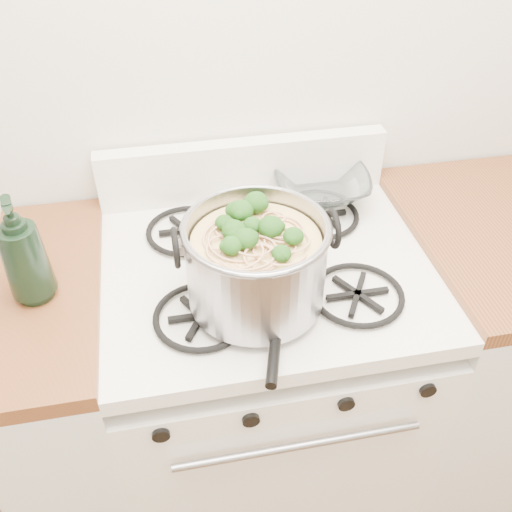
% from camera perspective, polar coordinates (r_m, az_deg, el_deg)
% --- Properties ---
extents(gas_range, '(0.76, 0.66, 0.92)m').
position_cam_1_polar(gas_range, '(1.67, 0.90, -13.09)').
color(gas_range, white).
rests_on(gas_range, ground).
extents(counter_left, '(0.25, 0.65, 0.92)m').
position_cam_1_polar(counter_left, '(1.66, -17.02, -14.61)').
color(counter_left, silver).
rests_on(counter_left, ground).
extents(stock_pot, '(0.33, 0.30, 0.20)m').
position_cam_1_polar(stock_pot, '(1.15, 0.00, -0.74)').
color(stock_pot, '#98979F').
rests_on(stock_pot, gas_range).
extents(spatula, '(0.37, 0.38, 0.02)m').
position_cam_1_polar(spatula, '(1.22, 2.49, -3.37)').
color(spatula, black).
rests_on(spatula, gas_range).
extents(glass_bowl, '(0.11, 0.11, 0.02)m').
position_cam_1_polar(glass_bowl, '(1.53, 6.52, 6.59)').
color(glass_bowl, white).
rests_on(glass_bowl, gas_range).
extents(bottle, '(0.11, 0.11, 0.25)m').
position_cam_1_polar(bottle, '(1.24, -22.34, 0.52)').
color(bottle, black).
rests_on(bottle, counter_left).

